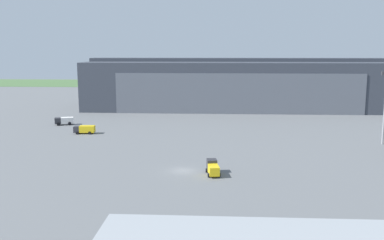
{
  "coord_description": "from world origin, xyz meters",
  "views": [
    {
      "loc": [
        5.5,
        -70.26,
        20.71
      ],
      "look_at": [
        0.42,
        20.58,
        5.44
      ],
      "focal_mm": 39.67,
      "sensor_mm": 36.0,
      "label": 1
    }
  ],
  "objects_px": {
    "maintenance_hangar": "(236,84)",
    "fuel_bowser": "(213,168)",
    "stair_truck": "(64,121)",
    "pushback_tractor": "(85,129)"
  },
  "relations": [
    {
      "from": "fuel_bowser",
      "to": "pushback_tractor",
      "type": "distance_m",
      "value": 45.87
    },
    {
      "from": "maintenance_hangar",
      "to": "pushback_tractor",
      "type": "bearing_deg",
      "value": -127.32
    },
    {
      "from": "fuel_bowser",
      "to": "pushback_tractor",
      "type": "xyz_separation_m",
      "value": [
        -31.98,
        32.88,
        -0.01
      ]
    },
    {
      "from": "maintenance_hangar",
      "to": "fuel_bowser",
      "type": "xyz_separation_m",
      "value": [
        -7.81,
        -85.08,
        -7.17
      ]
    },
    {
      "from": "maintenance_hangar",
      "to": "stair_truck",
      "type": "relative_size",
      "value": 19.86
    },
    {
      "from": "pushback_tractor",
      "to": "stair_truck",
      "type": "distance_m",
      "value": 15.05
    },
    {
      "from": "maintenance_hangar",
      "to": "pushback_tractor",
      "type": "distance_m",
      "value": 66.02
    },
    {
      "from": "pushback_tractor",
      "to": "stair_truck",
      "type": "relative_size",
      "value": 0.98
    },
    {
      "from": "maintenance_hangar",
      "to": "fuel_bowser",
      "type": "height_order",
      "value": "maintenance_hangar"
    },
    {
      "from": "fuel_bowser",
      "to": "stair_truck",
      "type": "bearing_deg",
      "value": 132.83
    }
  ]
}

